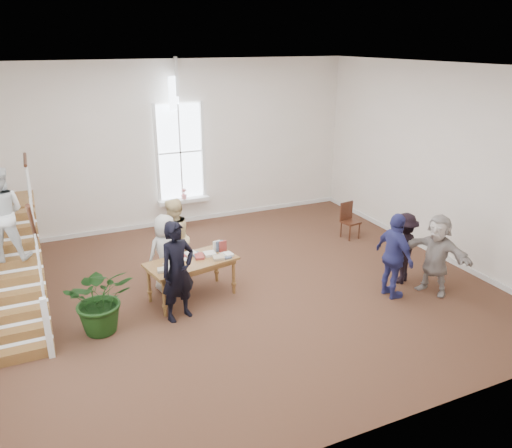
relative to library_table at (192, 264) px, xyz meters
name	(u,v)px	position (x,y,z in m)	size (l,w,h in m)	color
ground	(243,288)	(1.10, -0.05, -0.74)	(10.00, 10.00, 0.00)	#442B1A
room_shell	(184,210)	(1.10, 4.34, -0.34)	(10.49, 10.00, 10.00)	white
staircase	(6,236)	(-3.24, 0.70, 0.88)	(1.10, 4.10, 2.92)	brown
library_table	(192,264)	(0.00, 0.00, 0.00)	(1.90, 1.21, 0.89)	brown
police_officer	(178,271)	(-0.46, -0.65, 0.22)	(0.70, 0.46, 1.93)	black
elderly_woman	(166,253)	(-0.36, 0.60, 0.08)	(0.80, 0.52, 1.64)	beige
person_yellow	(174,239)	(-0.06, 1.10, 0.15)	(0.87, 0.68, 1.80)	beige
woman_cluster_a	(394,256)	(3.73, -1.60, 0.15)	(1.05, 0.44, 1.79)	navy
woman_cluster_b	(403,248)	(4.33, -1.15, 0.04)	(1.01, 0.58, 1.56)	black
woman_cluster_c	(436,254)	(4.63, -1.80, 0.11)	(1.58, 0.50, 1.70)	#B5AAA3
floor_plant	(101,298)	(-1.84, -0.53, -0.09)	(1.17, 1.02, 1.30)	#163711
side_chair	(349,218)	(4.78, 1.51, -0.22)	(0.47, 0.47, 0.95)	#331A0D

